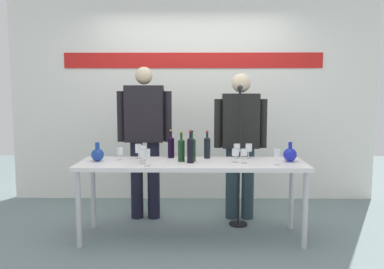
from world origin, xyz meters
The scene contains 24 objects.
ground_plane centered at (0.00, 0.00, 0.00)m, with size 10.00×10.00×0.00m, color slate.
back_wall centered at (0.00, 1.49, 1.50)m, with size 4.85×0.11×3.00m.
display_table centered at (0.00, 0.00, 0.70)m, with size 2.22×0.63×0.77m.
decanter_blue_left centered at (-0.94, 0.04, 0.84)m, with size 0.13×0.13×0.19m.
decanter_blue_right centered at (0.97, 0.04, 0.84)m, with size 0.13×0.13×0.20m.
presenter_left centered at (-0.54, 0.61, 0.99)m, with size 0.62×0.22×1.73m.
presenter_right centered at (0.54, 0.61, 0.94)m, with size 0.60×0.22×1.66m.
wine_bottle_0 centered at (0.00, 0.06, 0.90)m, with size 0.08×0.08×0.30m.
wine_bottle_1 centered at (0.16, 0.22, 0.89)m, with size 0.06×0.06×0.29m.
wine_bottle_2 centered at (-0.22, 0.24, 0.89)m, with size 0.07×0.07×0.30m.
wine_bottle_3 centered at (-0.01, -0.05, 0.90)m, with size 0.06×0.06×0.32m.
wine_bottle_4 centered at (-0.10, 0.03, 0.89)m, with size 0.07×0.07×0.30m.
wine_glass_left_0 centered at (-0.49, -0.02, 0.86)m, with size 0.06×0.06×0.13m.
wine_glass_left_1 centered at (-0.49, 0.08, 0.88)m, with size 0.06×0.06×0.15m.
wine_glass_left_2 centered at (-0.41, -0.22, 0.88)m, with size 0.06×0.06×0.16m.
wine_glass_left_3 centered at (-0.55, 0.20, 0.87)m, with size 0.07×0.07×0.15m.
wine_glass_left_4 centered at (-0.73, 0.10, 0.86)m, with size 0.06×0.06×0.14m.
wine_glass_left_5 centered at (-0.47, -0.11, 0.87)m, with size 0.06×0.06×0.14m.
wine_glass_right_0 centered at (0.58, 0.20, 0.88)m, with size 0.07×0.07×0.16m.
wine_glass_right_1 centered at (0.80, -0.16, 0.88)m, with size 0.06×0.06×0.15m.
wine_glass_right_2 centered at (0.46, 0.22, 0.87)m, with size 0.07×0.07×0.15m.
wine_glass_right_3 centered at (0.51, -0.07, 0.87)m, with size 0.06×0.06×0.14m.
wine_glass_right_4 centered at (0.43, -0.03, 0.87)m, with size 0.07×0.07×0.14m.
microphone_stand centered at (0.51, 0.38, 0.51)m, with size 0.20×0.20×1.52m.
Camera 1 is at (0.04, -3.84, 1.47)m, focal length 37.08 mm.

